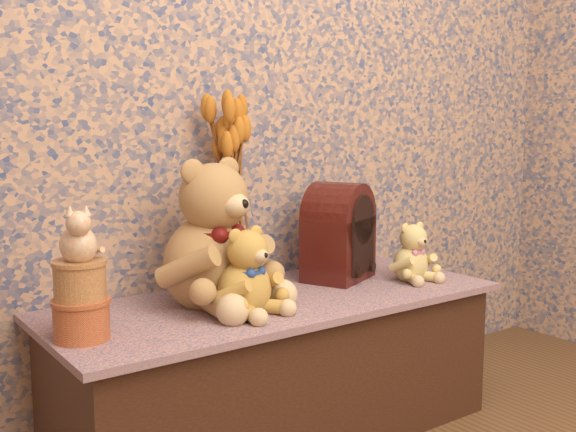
# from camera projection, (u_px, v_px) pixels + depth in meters

# --- Properties ---
(display_shelf) EXTENTS (1.32, 0.54, 0.42)m
(display_shelf) POSITION_uv_depth(u_px,v_px,m) (278.00, 367.00, 1.97)
(display_shelf) COLOR #364570
(display_shelf) RESTS_ON ground
(teddy_large) EXTENTS (0.44, 0.49, 0.43)m
(teddy_large) POSITION_uv_depth(u_px,v_px,m) (209.00, 226.00, 1.84)
(teddy_large) COLOR olive
(teddy_large) RESTS_ON display_shelf
(teddy_medium) EXTENTS (0.25, 0.27, 0.25)m
(teddy_medium) POSITION_uv_depth(u_px,v_px,m) (244.00, 267.00, 1.76)
(teddy_medium) COLOR #B97E34
(teddy_medium) RESTS_ON display_shelf
(teddy_small) EXTENTS (0.17, 0.19, 0.20)m
(teddy_small) POSITION_uv_depth(u_px,v_px,m) (411.00, 249.00, 2.14)
(teddy_small) COLOR #DDBD69
(teddy_small) RESTS_ON display_shelf
(cathedral_radio) EXTENTS (0.27, 0.24, 0.31)m
(cathedral_radio) POSITION_uv_depth(u_px,v_px,m) (339.00, 231.00, 2.15)
(cathedral_radio) COLOR #350F09
(cathedral_radio) RESTS_ON display_shelf
(ceramic_vase) EXTENTS (0.13, 0.13, 0.18)m
(ceramic_vase) POSITION_uv_depth(u_px,v_px,m) (232.00, 260.00, 2.01)
(ceramic_vase) COLOR tan
(ceramic_vase) RESTS_ON display_shelf
(dried_stalks) EXTENTS (0.26, 0.26, 0.46)m
(dried_stalks) POSITION_uv_depth(u_px,v_px,m) (231.00, 152.00, 1.96)
(dried_stalks) COLOR #BD681E
(dried_stalks) RESTS_ON ceramic_vase
(biscuit_tin_lower) EXTENTS (0.15, 0.15, 0.09)m
(biscuit_tin_lower) POSITION_uv_depth(u_px,v_px,m) (82.00, 320.00, 1.55)
(biscuit_tin_lower) COLOR #CC7E3B
(biscuit_tin_lower) RESTS_ON display_shelf
(biscuit_tin_upper) EXTENTS (0.13, 0.13, 0.09)m
(biscuit_tin_upper) POSITION_uv_depth(u_px,v_px,m) (80.00, 281.00, 1.54)
(biscuit_tin_upper) COLOR tan
(biscuit_tin_upper) RESTS_ON biscuit_tin_lower
(cat_figurine) EXTENTS (0.12, 0.13, 0.13)m
(cat_figurine) POSITION_uv_depth(u_px,v_px,m) (78.00, 232.00, 1.53)
(cat_figurine) COLOR silver
(cat_figurine) RESTS_ON biscuit_tin_upper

